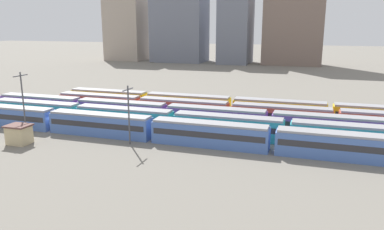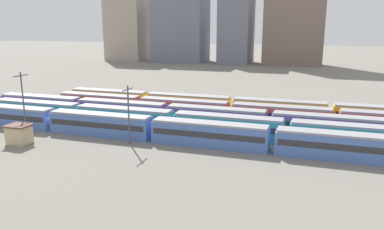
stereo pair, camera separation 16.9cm
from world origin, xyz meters
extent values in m
plane|color=slate|center=(0.00, 10.40, 0.00)|extent=(600.00, 600.00, 0.00)
cube|color=#4C70BC|center=(-8.71, 0.00, 1.70)|extent=(18.00, 3.00, 3.40)
cube|color=#2D2D33|center=(-8.71, 0.00, 2.11)|extent=(17.20, 3.06, 0.90)
cube|color=#939399|center=(-8.71, 0.00, 3.57)|extent=(17.60, 2.70, 0.35)
cube|color=#4C70BC|center=(10.19, 0.00, 1.70)|extent=(18.00, 3.00, 3.40)
cube|color=#2D2D33|center=(10.19, 0.00, 2.11)|extent=(17.20, 3.06, 0.90)
cube|color=#939399|center=(10.19, 0.00, 3.57)|extent=(17.60, 2.70, 0.35)
cube|color=#4C70BC|center=(29.09, 0.00, 1.70)|extent=(18.00, 3.00, 3.40)
cube|color=#2D2D33|center=(29.09, 0.00, 2.11)|extent=(17.20, 3.06, 0.90)
cube|color=#939399|center=(29.09, 0.00, 3.57)|extent=(17.60, 2.70, 0.35)
cube|color=#4C70BC|center=(47.99, 0.00, 1.70)|extent=(18.00, 3.00, 3.40)
cube|color=#2D2D33|center=(47.99, 0.00, 2.11)|extent=(17.20, 3.06, 0.90)
cube|color=#939399|center=(47.99, 0.00, 3.57)|extent=(17.60, 2.70, 0.35)
cube|color=teal|center=(-7.04, 5.20, 1.70)|extent=(18.00, 3.00, 3.40)
cube|color=#2D2D33|center=(-7.04, 5.20, 2.11)|extent=(17.20, 3.06, 0.90)
cube|color=#939399|center=(-7.04, 5.20, 3.57)|extent=(17.60, 2.70, 0.35)
cube|color=teal|center=(11.86, 5.20, 1.70)|extent=(18.00, 3.00, 3.40)
cube|color=#2D2D33|center=(11.86, 5.20, 2.11)|extent=(17.20, 3.06, 0.90)
cube|color=#939399|center=(11.86, 5.20, 3.57)|extent=(17.60, 2.70, 0.35)
cube|color=teal|center=(30.76, 5.20, 1.70)|extent=(18.00, 3.00, 3.40)
cube|color=#2D2D33|center=(30.76, 5.20, 2.11)|extent=(17.20, 3.06, 0.90)
cube|color=#939399|center=(30.76, 5.20, 3.57)|extent=(17.60, 2.70, 0.35)
cube|color=teal|center=(49.66, 5.20, 1.70)|extent=(18.00, 3.00, 3.40)
cube|color=#2D2D33|center=(49.66, 5.20, 2.11)|extent=(17.20, 3.06, 0.90)
cube|color=#939399|center=(49.66, 5.20, 3.57)|extent=(17.60, 2.70, 0.35)
cube|color=#6B429E|center=(-10.36, 10.40, 1.70)|extent=(18.00, 3.00, 3.40)
cube|color=#2D2D33|center=(-10.36, 10.40, 2.11)|extent=(17.20, 3.06, 0.90)
cube|color=#939399|center=(-10.36, 10.40, 3.57)|extent=(17.60, 2.70, 0.35)
cube|color=#6B429E|center=(8.54, 10.40, 1.70)|extent=(18.00, 3.00, 3.40)
cube|color=#2D2D33|center=(8.54, 10.40, 2.11)|extent=(17.20, 3.06, 0.90)
cube|color=#939399|center=(8.54, 10.40, 3.57)|extent=(17.60, 2.70, 0.35)
cube|color=#6B429E|center=(27.44, 10.40, 1.70)|extent=(18.00, 3.00, 3.40)
cube|color=#2D2D33|center=(27.44, 10.40, 2.11)|extent=(17.20, 3.06, 0.90)
cube|color=#939399|center=(27.44, 10.40, 3.57)|extent=(17.60, 2.70, 0.35)
cube|color=#6B429E|center=(46.34, 10.40, 1.70)|extent=(18.00, 3.00, 3.40)
cube|color=#2D2D33|center=(46.34, 10.40, 2.11)|extent=(17.20, 3.06, 0.90)
cube|color=#939399|center=(46.34, 10.40, 3.57)|extent=(17.60, 2.70, 0.35)
cube|color=#BC4C38|center=(0.57, 15.60, 1.70)|extent=(18.00, 3.00, 3.40)
cube|color=#2D2D33|center=(0.57, 15.60, 2.11)|extent=(17.20, 3.06, 0.90)
cube|color=#939399|center=(0.57, 15.60, 3.57)|extent=(17.60, 2.70, 0.35)
cube|color=#BC4C38|center=(19.47, 15.60, 1.70)|extent=(18.00, 3.00, 3.40)
cube|color=#2D2D33|center=(19.47, 15.60, 2.11)|extent=(17.20, 3.06, 0.90)
cube|color=#939399|center=(19.47, 15.60, 3.57)|extent=(17.60, 2.70, 0.35)
cube|color=#BC4C38|center=(38.37, 15.60, 1.70)|extent=(18.00, 3.00, 3.40)
cube|color=#2D2D33|center=(38.37, 15.60, 2.11)|extent=(17.20, 3.06, 0.90)
cube|color=#939399|center=(38.37, 15.60, 3.57)|extent=(17.60, 2.70, 0.35)
cube|color=yellow|center=(-0.23, 20.80, 1.70)|extent=(18.00, 3.00, 3.40)
cube|color=#2D2D33|center=(-0.23, 20.80, 2.11)|extent=(17.20, 3.06, 0.90)
cube|color=#939399|center=(-0.23, 20.80, 3.57)|extent=(17.60, 2.70, 0.35)
cube|color=yellow|center=(18.67, 20.80, 1.70)|extent=(18.00, 3.00, 3.40)
cube|color=#2D2D33|center=(18.67, 20.80, 2.11)|extent=(17.20, 3.06, 0.90)
cube|color=#939399|center=(18.67, 20.80, 3.57)|extent=(17.60, 2.70, 0.35)
cube|color=yellow|center=(37.57, 20.80, 1.70)|extent=(18.00, 3.00, 3.40)
cube|color=#2D2D33|center=(37.57, 20.80, 2.11)|extent=(17.20, 3.06, 0.90)
cube|color=#939399|center=(37.57, 20.80, 3.57)|extent=(17.60, 2.70, 0.35)
cylinder|color=#4C4C51|center=(-2.69, -2.79, 5.24)|extent=(0.24, 0.24, 10.47)
cube|color=#47474C|center=(-2.69, -2.79, 9.87)|extent=(0.16, 3.20, 0.16)
cylinder|color=#4C4C51|center=(17.11, -2.97, 4.61)|extent=(0.24, 0.24, 9.22)
cube|color=#47474C|center=(17.11, -2.97, 8.62)|extent=(0.16, 3.20, 0.16)
cube|color=#C6B284|center=(0.66, -8.05, 1.40)|extent=(3.20, 2.60, 2.80)
cube|color=brown|center=(0.66, -8.05, 2.92)|extent=(3.60, 3.00, 0.24)
cube|color=#A89989|center=(-50.43, 127.26, 19.50)|extent=(19.15, 16.70, 39.01)
cube|color=slate|center=(-21.16, 127.26, 16.92)|extent=(25.57, 18.40, 33.83)
cube|color=slate|center=(7.05, 127.26, 16.45)|extent=(14.28, 19.76, 32.89)
cube|color=#7A665B|center=(33.43, 127.26, 24.02)|extent=(26.41, 13.01, 48.05)
camera|label=1|loc=(43.43, -53.11, 18.06)|focal=35.22mm
camera|label=2|loc=(43.59, -53.06, 18.06)|focal=35.22mm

